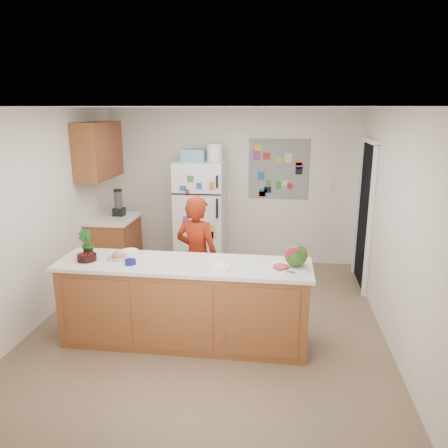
# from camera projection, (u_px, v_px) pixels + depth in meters

# --- Properties ---
(floor) EXTENTS (4.00, 4.50, 0.02)m
(floor) POSITION_uv_depth(u_px,v_px,m) (210.00, 322.00, 5.27)
(floor) COLOR brown
(floor) RESTS_ON ground
(wall_back) EXTENTS (4.00, 0.02, 2.50)m
(wall_back) POSITION_uv_depth(u_px,v_px,m) (232.00, 186.00, 7.11)
(wall_back) COLOR beige
(wall_back) RESTS_ON ground
(wall_left) EXTENTS (0.02, 4.50, 2.50)m
(wall_left) POSITION_uv_depth(u_px,v_px,m) (43.00, 216.00, 5.19)
(wall_left) COLOR beige
(wall_left) RESTS_ON ground
(wall_right) EXTENTS (0.02, 4.50, 2.50)m
(wall_right) POSITION_uv_depth(u_px,v_px,m) (394.00, 227.00, 4.69)
(wall_right) COLOR beige
(wall_right) RESTS_ON ground
(ceiling) EXTENTS (4.00, 4.50, 0.02)m
(ceiling) POSITION_uv_depth(u_px,v_px,m) (209.00, 106.00, 4.62)
(ceiling) COLOR white
(ceiling) RESTS_ON wall_back
(doorway) EXTENTS (0.03, 0.85, 2.04)m
(doorway) POSITION_uv_depth(u_px,v_px,m) (365.00, 216.00, 6.14)
(doorway) COLOR black
(doorway) RESTS_ON ground
(peninsula_base) EXTENTS (2.60, 0.62, 0.88)m
(peninsula_base) POSITION_uv_depth(u_px,v_px,m) (184.00, 305.00, 4.70)
(peninsula_base) COLOR brown
(peninsula_base) RESTS_ON floor
(peninsula_top) EXTENTS (2.68, 0.70, 0.04)m
(peninsula_top) POSITION_uv_depth(u_px,v_px,m) (183.00, 264.00, 4.58)
(peninsula_top) COLOR silver
(peninsula_top) RESTS_ON peninsula_base
(side_counter_base) EXTENTS (0.60, 0.80, 0.86)m
(side_counter_base) POSITION_uv_depth(u_px,v_px,m) (115.00, 247.00, 6.66)
(side_counter_base) COLOR brown
(side_counter_base) RESTS_ON floor
(side_counter_top) EXTENTS (0.64, 0.84, 0.04)m
(side_counter_top) POSITION_uv_depth(u_px,v_px,m) (113.00, 219.00, 6.54)
(side_counter_top) COLOR silver
(side_counter_top) RESTS_ON side_counter_base
(upper_cabinets) EXTENTS (0.35, 1.00, 0.80)m
(upper_cabinets) POSITION_uv_depth(u_px,v_px,m) (98.00, 150.00, 6.25)
(upper_cabinets) COLOR brown
(upper_cabinets) RESTS_ON wall_left
(refrigerator) EXTENTS (0.75, 0.70, 1.70)m
(refrigerator) POSITION_uv_depth(u_px,v_px,m) (201.00, 215.00, 6.90)
(refrigerator) COLOR silver
(refrigerator) RESTS_ON floor
(fridge_top_bin) EXTENTS (0.35, 0.28, 0.18)m
(fridge_top_bin) POSITION_uv_depth(u_px,v_px,m) (194.00, 155.00, 6.67)
(fridge_top_bin) COLOR #5999B2
(fridge_top_bin) RESTS_ON refrigerator
(photo_collage) EXTENTS (0.95, 0.01, 0.95)m
(photo_collage) POSITION_uv_depth(u_px,v_px,m) (279.00, 169.00, 6.92)
(photo_collage) COLOR slate
(photo_collage) RESTS_ON wall_back
(person) EXTENTS (0.63, 0.50, 1.51)m
(person) POSITION_uv_depth(u_px,v_px,m) (197.00, 257.00, 5.25)
(person) COLOR maroon
(person) RESTS_ON floor
(blender_appliance) EXTENTS (0.12, 0.12, 0.38)m
(blender_appliance) POSITION_uv_depth(u_px,v_px,m) (119.00, 203.00, 6.61)
(blender_appliance) COLOR black
(blender_appliance) RESTS_ON side_counter_top
(cutting_board) EXTENTS (0.39, 0.31, 0.01)m
(cutting_board) POSITION_uv_depth(u_px,v_px,m) (290.00, 267.00, 4.43)
(cutting_board) COLOR silver
(cutting_board) RESTS_ON peninsula_top
(watermelon) EXTENTS (0.24, 0.24, 0.24)m
(watermelon) POSITION_uv_depth(u_px,v_px,m) (296.00, 255.00, 4.41)
(watermelon) COLOR #32591A
(watermelon) RESTS_ON cutting_board
(watermelon_slice) EXTENTS (0.15, 0.15, 0.02)m
(watermelon_slice) POSITION_uv_depth(u_px,v_px,m) (281.00, 267.00, 4.39)
(watermelon_slice) COLOR #DD2547
(watermelon_slice) RESTS_ON cutting_board
(cherry_bowl) EXTENTS (0.23, 0.23, 0.07)m
(cherry_bowl) POSITION_uv_depth(u_px,v_px,m) (87.00, 257.00, 4.63)
(cherry_bowl) COLOR black
(cherry_bowl) RESTS_ON peninsula_top
(white_bowl) EXTENTS (0.20, 0.20, 0.06)m
(white_bowl) POSITION_uv_depth(u_px,v_px,m) (130.00, 253.00, 4.79)
(white_bowl) COLOR white
(white_bowl) RESTS_ON peninsula_top
(cobalt_bowl) EXTENTS (0.14, 0.14, 0.05)m
(cobalt_bowl) POSITION_uv_depth(u_px,v_px,m) (130.00, 262.00, 4.52)
(cobalt_bowl) COLOR navy
(cobalt_bowl) RESTS_ON peninsula_top
(plate) EXTENTS (0.30, 0.30, 0.02)m
(plate) POSITION_uv_depth(u_px,v_px,m) (118.00, 258.00, 4.70)
(plate) COLOR beige
(plate) RESTS_ON peninsula_top
(paper_towel) EXTENTS (0.21, 0.19, 0.02)m
(paper_towel) POSITION_uv_depth(u_px,v_px,m) (221.00, 267.00, 4.43)
(paper_towel) COLOR white
(paper_towel) RESTS_ON peninsula_top
(keys) EXTENTS (0.09, 0.06, 0.01)m
(keys) POSITION_uv_depth(u_px,v_px,m) (290.00, 272.00, 4.29)
(keys) COLOR slate
(keys) RESTS_ON peninsula_top
(potted_plant) EXTENTS (0.18, 0.16, 0.30)m
(potted_plant) POSITION_uv_depth(u_px,v_px,m) (86.00, 244.00, 4.72)
(potted_plant) COLOR #0F4813
(potted_plant) RESTS_ON peninsula_top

